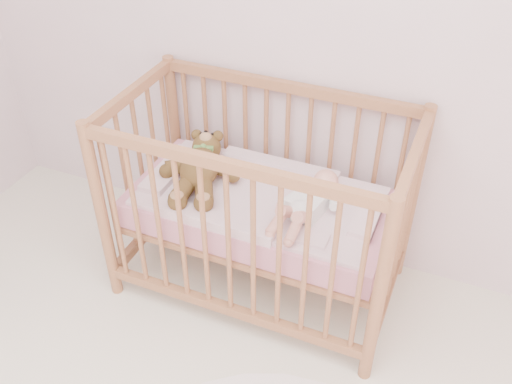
% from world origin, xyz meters
% --- Properties ---
extents(wall_back, '(4.00, 0.02, 2.70)m').
position_xyz_m(wall_back, '(0.00, 2.00, 1.35)').
color(wall_back, silver).
rests_on(wall_back, floor).
extents(crib, '(1.36, 0.76, 1.00)m').
position_xyz_m(crib, '(-0.21, 1.60, 0.50)').
color(crib, '#A86B47').
rests_on(crib, floor).
extents(mattress, '(1.22, 0.62, 0.13)m').
position_xyz_m(mattress, '(-0.21, 1.60, 0.49)').
color(mattress, '#D08292').
rests_on(mattress, crib).
extents(blanket, '(1.10, 0.58, 0.06)m').
position_xyz_m(blanket, '(-0.21, 1.60, 0.56)').
color(blanket, pink).
rests_on(blanket, mattress).
extents(baby, '(0.34, 0.57, 0.13)m').
position_xyz_m(baby, '(0.04, 1.58, 0.64)').
color(baby, white).
rests_on(baby, blanket).
extents(teddy_bear, '(0.56, 0.67, 0.16)m').
position_xyz_m(teddy_bear, '(-0.51, 1.58, 0.65)').
color(teddy_bear, brown).
rests_on(teddy_bear, blanket).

